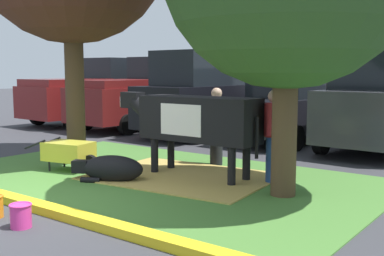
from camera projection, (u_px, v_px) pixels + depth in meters
The scene contains 14 objects.
ground_plane at pixel (38, 204), 7.14m from camera, with size 80.00×80.00×0.00m, color #38383D.
grass_island at pixel (155, 177), 8.93m from camera, with size 8.06×4.90×0.02m, color #477A33.
curb_yellow at pixel (35, 206), 6.86m from camera, with size 9.26×0.24×0.12m, color yellow.
hay_bedding at pixel (182, 177), 8.85m from camera, with size 3.20×2.40×0.04m, color tan.
cow_holstein at pixel (194, 119), 8.81m from camera, with size 3.14×0.72×1.54m.
calf_lying at pixel (111, 169), 8.53m from camera, with size 1.30×0.93×0.48m.
person_handler at pixel (216, 124), 9.91m from camera, with size 0.48×0.34×1.62m.
person_visitor_near at pixel (274, 134), 8.29m from camera, with size 0.34×0.53×1.64m.
wheelbarrow at pixel (70, 152), 9.40m from camera, with size 1.62×0.81×0.63m.
bucket_pink at pixel (21, 215), 6.06m from camera, with size 0.29×0.29×0.31m.
pickup_truck_black at pixel (96, 93), 18.05m from camera, with size 2.41×5.49×2.42m.
pickup_truck_maroon at pixel (147, 95), 16.57m from camera, with size 2.41×5.49×2.42m.
suv_black at pixel (206, 93), 14.55m from camera, with size 2.29×4.68×2.52m.
sedan_blue at pixel (291, 106), 13.35m from camera, with size 2.18×4.48×2.02m.
Camera 1 is at (6.00, -4.19, 1.98)m, focal length 45.10 mm.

